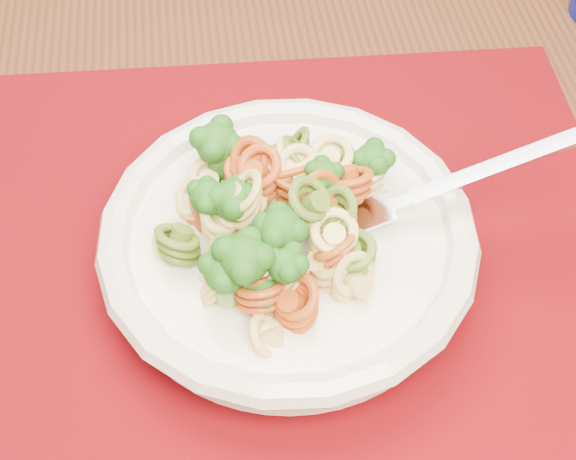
# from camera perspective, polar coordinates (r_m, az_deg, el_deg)

# --- Properties ---
(dining_table) EXTENTS (1.76, 1.36, 0.77)m
(dining_table) POSITION_cam_1_polar(r_m,az_deg,el_deg) (0.66, 0.88, 0.45)
(dining_table) COLOR #4D2815
(dining_table) RESTS_ON ground
(placemat) EXTENTS (0.54, 0.46, 0.00)m
(placemat) POSITION_cam_1_polar(r_m,az_deg,el_deg) (0.53, -1.53, -1.26)
(placemat) COLOR #5A0307
(placemat) RESTS_ON dining_table
(pasta_bowl) EXTENTS (0.23, 0.23, 0.04)m
(pasta_bowl) POSITION_cam_1_polar(r_m,az_deg,el_deg) (0.49, 0.00, -0.87)
(pasta_bowl) COLOR silver
(pasta_bowl) RESTS_ON placemat
(pasta_broccoli_heap) EXTENTS (0.20, 0.20, 0.06)m
(pasta_broccoli_heap) POSITION_cam_1_polar(r_m,az_deg,el_deg) (0.48, 0.00, 0.44)
(pasta_broccoli_heap) COLOR #D8B46A
(pasta_broccoli_heap) RESTS_ON pasta_bowl
(fork) EXTENTS (0.18, 0.08, 0.08)m
(fork) POSITION_cam_1_polar(r_m,az_deg,el_deg) (0.49, 6.04, 1.24)
(fork) COLOR silver
(fork) RESTS_ON pasta_bowl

